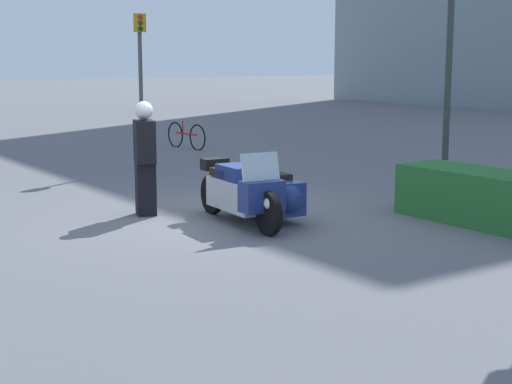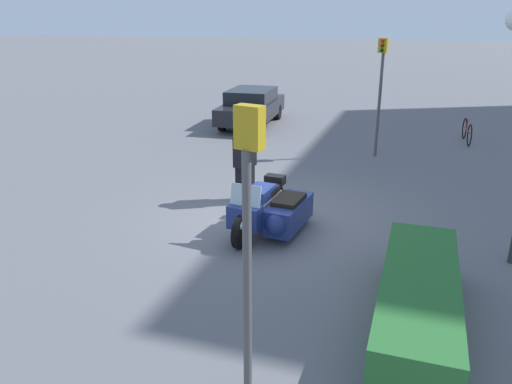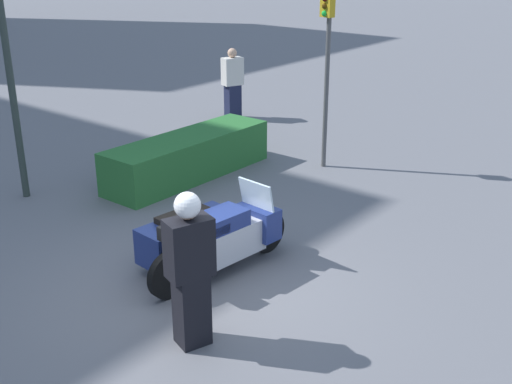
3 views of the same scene
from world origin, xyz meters
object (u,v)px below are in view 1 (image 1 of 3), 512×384
Objects in this scene: twin_lamp_post at (451,19)px; bicycle_parked at (186,136)px; traffic_light_far at (141,68)px; officer_rider at (145,155)px; hedge_bush_curbside at (506,202)px; police_motorcycle at (256,192)px.

bicycle_parked is (-9.09, -0.26, -2.80)m from twin_lamp_post.
twin_lamp_post is 7.01m from traffic_light_far.
hedge_bush_curbside is (3.90, 3.87, -0.55)m from officer_rider.
traffic_light_far reaches higher than hedge_bush_curbside.
officer_rider is 0.43× the size of twin_lamp_post.
officer_rider is 1.01× the size of bicycle_parked.
hedge_bush_curbside is (2.41, 2.77, -0.06)m from police_motorcycle.
officer_rider is 5.64m from traffic_light_far.
traffic_light_far is (-6.28, -2.98, -0.89)m from twin_lamp_post.
traffic_light_far is at bearing 82.86° from officer_rider.
twin_lamp_post is (-2.55, 1.51, 2.75)m from hedge_bush_curbside.
police_motorcycle is 0.70× the size of traffic_light_far.
bicycle_parked is at bearing 151.70° from traffic_light_far.
police_motorcycle is 6.79m from traffic_light_far.
traffic_light_far reaches higher than bicycle_parked.
traffic_light_far is at bearing -170.55° from hedge_bush_curbside.
officer_rider is at bearing -38.83° from bicycle_parked.
officer_rider is at bearing -138.28° from police_motorcycle.
hedge_bush_curbside is at bearing -26.36° from officer_rider.
police_motorcycle reaches higher than bicycle_parked.
police_motorcycle is 1.34× the size of officer_rider.
traffic_light_far is at bearing -154.61° from twin_lamp_post.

